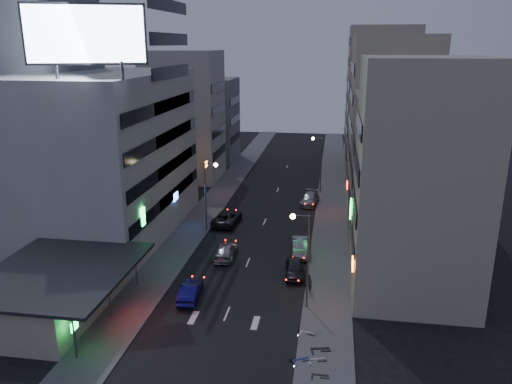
% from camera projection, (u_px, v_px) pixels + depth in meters
% --- Properties ---
extents(ground, '(180.00, 180.00, 0.00)m').
position_uv_depth(ground, '(215.00, 342.00, 36.48)').
color(ground, black).
rests_on(ground, ground).
extents(sidewalk_left, '(4.00, 120.00, 0.12)m').
position_uv_depth(sidewalk_left, '(209.00, 208.00, 66.05)').
color(sidewalk_left, '#4C4C4F').
rests_on(sidewalk_left, ground).
extents(sidewalk_right, '(4.00, 120.00, 0.12)m').
position_uv_depth(sidewalk_right, '(331.00, 214.00, 63.67)').
color(sidewalk_right, '#4C4C4F').
rests_on(sidewalk_right, ground).
extents(food_court, '(11.00, 13.00, 3.88)m').
position_uv_depth(food_court, '(51.00, 291.00, 39.87)').
color(food_court, tan).
rests_on(food_court, ground).
extents(white_building, '(14.00, 24.00, 18.00)m').
position_uv_depth(white_building, '(106.00, 156.00, 55.38)').
color(white_building, '#B6B6B1').
rests_on(white_building, ground).
extents(grey_tower, '(10.00, 14.00, 34.00)m').
position_uv_depth(grey_tower, '(38.00, 79.00, 57.27)').
color(grey_tower, gray).
rests_on(grey_tower, ground).
extents(shophouse_near, '(10.00, 11.00, 20.00)m').
position_uv_depth(shophouse_near, '(418.00, 181.00, 41.33)').
color(shophouse_near, tan).
rests_on(shophouse_near, ground).
extents(shophouse_mid, '(11.00, 12.00, 16.00)m').
position_uv_depth(shophouse_mid, '(405.00, 171.00, 52.72)').
color(shophouse_mid, gray).
rests_on(shophouse_mid, ground).
extents(shophouse_far, '(10.00, 14.00, 22.00)m').
position_uv_depth(shophouse_far, '(390.00, 124.00, 64.24)').
color(shophouse_far, tan).
rests_on(shophouse_far, ground).
extents(far_left_a, '(11.00, 10.00, 20.00)m').
position_uv_depth(far_left_a, '(184.00, 116.00, 78.54)').
color(far_left_a, '#B6B6B1').
rests_on(far_left_a, ground).
extents(far_left_b, '(12.00, 10.00, 15.00)m').
position_uv_depth(far_left_b, '(203.00, 120.00, 91.63)').
color(far_left_b, gray).
rests_on(far_left_b, ground).
extents(far_right_a, '(11.00, 12.00, 18.00)m').
position_uv_depth(far_right_a, '(383.00, 122.00, 78.94)').
color(far_right_a, gray).
rests_on(far_right_a, ground).
extents(far_right_b, '(12.00, 12.00, 24.00)m').
position_uv_depth(far_right_b, '(380.00, 95.00, 91.26)').
color(far_right_b, tan).
rests_on(far_right_b, ground).
extents(billboard, '(9.52, 3.75, 6.20)m').
position_uv_depth(billboard, '(86.00, 35.00, 41.67)').
color(billboard, '#595B60').
rests_on(billboard, white_building).
extents(street_lamp_right_near, '(1.60, 0.44, 8.02)m').
position_uv_depth(street_lamp_right_near, '(303.00, 247.00, 39.75)').
color(street_lamp_right_near, '#595B60').
rests_on(street_lamp_right_near, sidewalk_right).
extents(street_lamp_left, '(1.60, 0.44, 8.02)m').
position_uv_depth(street_lamp_left, '(209.00, 187.00, 56.65)').
color(street_lamp_left, '#595B60').
rests_on(street_lamp_left, sidewalk_left).
extents(street_lamp_right_far, '(1.60, 0.44, 8.02)m').
position_uv_depth(street_lamp_right_far, '(319.00, 156.00, 71.94)').
color(street_lamp_right_far, '#595B60').
rests_on(street_lamp_right_far, sidewalk_right).
extents(parked_car_right_near, '(2.16, 4.47, 1.47)m').
position_uv_depth(parked_car_right_near, '(295.00, 269.00, 46.62)').
color(parked_car_right_near, '#27272C').
rests_on(parked_car_right_near, ground).
extents(parked_car_right_mid, '(2.17, 4.92, 1.57)m').
position_uv_depth(parked_car_right_mid, '(300.00, 247.00, 51.45)').
color(parked_car_right_mid, gray).
rests_on(parked_car_right_mid, ground).
extents(parked_car_left, '(3.04, 6.01, 1.63)m').
position_uv_depth(parked_car_left, '(227.00, 217.00, 60.17)').
color(parked_car_left, '#2A2A2F').
rests_on(parked_car_left, ground).
extents(parked_car_right_far, '(2.60, 5.29, 1.48)m').
position_uv_depth(parked_car_right_far, '(310.00, 199.00, 67.58)').
color(parked_car_right_far, gray).
rests_on(parked_car_right_far, ground).
extents(road_car_blue, '(1.86, 4.48, 1.44)m').
position_uv_depth(road_car_blue, '(190.00, 291.00, 42.43)').
color(road_car_blue, navy).
rests_on(road_car_blue, ground).
extents(road_car_silver, '(2.20, 5.02, 1.43)m').
position_uv_depth(road_car_silver, '(226.00, 251.00, 50.73)').
color(road_car_silver, '#A9ABB2').
rests_on(road_car_silver, ground).
extents(person, '(0.66, 0.46, 1.74)m').
position_uv_depth(person, '(308.00, 283.00, 43.23)').
color(person, black).
rests_on(person, sidewalk_right).
extents(scooter_black_a, '(0.59, 1.71, 1.04)m').
position_uv_depth(scooter_black_a, '(330.00, 368.00, 32.49)').
color(scooter_black_a, black).
rests_on(scooter_black_a, sidewalk_right).
extents(scooter_silver_a, '(1.14, 1.94, 1.12)m').
position_uv_depth(scooter_silver_a, '(325.00, 350.00, 34.33)').
color(scooter_silver_a, '#A7AAAE').
rests_on(scooter_silver_a, sidewalk_right).
extents(scooter_blue, '(1.29, 1.88, 1.10)m').
position_uv_depth(scooter_blue, '(309.00, 350.00, 34.40)').
color(scooter_blue, navy).
rests_on(scooter_blue, sidewalk_right).
extents(scooter_black_b, '(1.12, 2.16, 1.26)m').
position_uv_depth(scooter_black_b, '(330.00, 339.00, 35.46)').
color(scooter_black_b, black).
rests_on(scooter_black_b, sidewalk_right).
extents(scooter_silver_b, '(0.91, 1.85, 1.08)m').
position_uv_depth(scooter_silver_b, '(316.00, 327.00, 37.21)').
color(scooter_silver_b, '#A9ABB0').
rests_on(scooter_silver_b, sidewalk_right).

